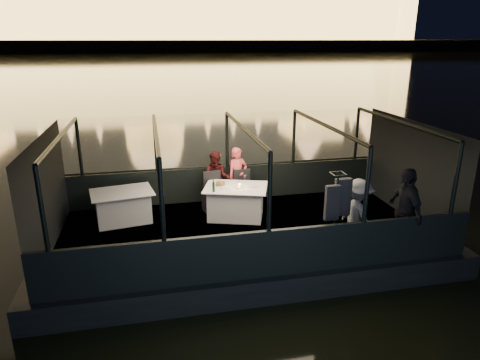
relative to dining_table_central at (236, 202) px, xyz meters
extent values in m
plane|color=black|center=(0.03, 79.24, -0.89)|extent=(500.00, 500.00, 0.00)
cube|color=black|center=(0.03, -0.76, -0.89)|extent=(8.60, 4.40, 1.00)
cube|color=black|center=(0.03, -0.76, -0.41)|extent=(8.00, 4.00, 0.04)
cube|color=black|center=(0.03, 1.24, 0.06)|extent=(8.00, 0.08, 0.90)
cube|color=black|center=(0.03, -2.76, 0.06)|extent=(8.00, 0.08, 0.90)
cube|color=#423D33|center=(0.03, 209.24, 0.11)|extent=(400.00, 140.00, 6.00)
cube|color=white|center=(0.00, 0.00, 0.00)|extent=(1.70, 1.45, 0.77)
cube|color=white|center=(-2.61, 0.31, 0.00)|extent=(1.53, 1.22, 0.73)
cube|color=black|center=(-0.47, 0.47, 0.06)|extent=(0.53, 0.53, 0.97)
cube|color=black|center=(0.32, 0.58, 0.06)|extent=(0.46, 0.46, 0.93)
imported|color=#F65959|center=(0.23, 0.87, 0.36)|extent=(0.62, 0.52, 1.49)
imported|color=#3F1112|center=(-0.31, 0.89, 0.36)|extent=(0.81, 0.72, 1.41)
imported|color=silver|center=(2.02, -2.17, 0.47)|extent=(0.74, 1.07, 1.51)
imported|color=black|center=(2.89, -2.39, 0.47)|extent=(0.45, 1.04, 1.76)
cylinder|color=#153C19|center=(-0.56, -0.23, 0.53)|extent=(0.07, 0.07, 0.29)
cylinder|color=brown|center=(-0.33, 0.17, 0.42)|extent=(0.22, 0.22, 0.09)
cylinder|color=orange|center=(0.07, -0.05, 0.42)|extent=(0.08, 0.08, 0.09)
cylinder|color=silver|center=(0.37, -0.06, 0.39)|extent=(0.34, 0.34, 0.02)
cylinder|color=white|center=(-0.31, 0.11, 0.39)|extent=(0.25, 0.25, 0.01)
camera|label=1|loc=(-1.88, -9.29, 3.70)|focal=32.00mm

